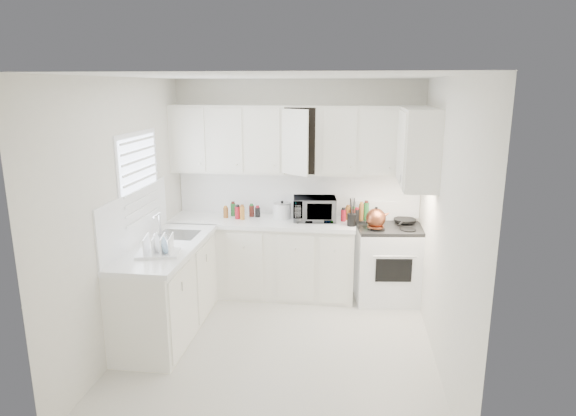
% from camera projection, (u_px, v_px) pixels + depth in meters
% --- Properties ---
extents(floor, '(3.20, 3.20, 0.00)m').
position_uv_depth(floor, '(279.00, 347.00, 4.94)').
color(floor, beige).
rests_on(floor, ground).
extents(ceiling, '(3.20, 3.20, 0.00)m').
position_uv_depth(ceiling, '(278.00, 76.00, 4.32)').
color(ceiling, white).
rests_on(ceiling, ground).
extents(wall_back, '(3.00, 0.00, 3.00)m').
position_uv_depth(wall_back, '(297.00, 187.00, 6.17)').
color(wall_back, silver).
rests_on(wall_back, ground).
extents(wall_front, '(3.00, 0.00, 3.00)m').
position_uv_depth(wall_front, '(241.00, 288.00, 3.09)').
color(wall_front, silver).
rests_on(wall_front, ground).
extents(wall_left, '(0.00, 3.20, 3.20)m').
position_uv_depth(wall_left, '(125.00, 215.00, 4.81)').
color(wall_left, silver).
rests_on(wall_left, ground).
extents(wall_right, '(0.00, 3.20, 3.20)m').
position_uv_depth(wall_right, '(444.00, 226.00, 4.44)').
color(wall_right, silver).
rests_on(wall_right, ground).
extents(window_blinds, '(0.06, 0.96, 1.06)m').
position_uv_depth(window_blinds, '(140.00, 183.00, 5.09)').
color(window_blinds, white).
rests_on(window_blinds, wall_left).
extents(lower_cabinets_back, '(2.22, 0.60, 0.90)m').
position_uv_depth(lower_cabinets_back, '(263.00, 258.00, 6.13)').
color(lower_cabinets_back, silver).
rests_on(lower_cabinets_back, floor).
extents(lower_cabinets_left, '(0.60, 1.60, 0.90)m').
position_uv_depth(lower_cabinets_left, '(168.00, 290.00, 5.17)').
color(lower_cabinets_left, silver).
rests_on(lower_cabinets_left, floor).
extents(countertop_back, '(2.24, 0.64, 0.05)m').
position_uv_depth(countertop_back, '(262.00, 222.00, 6.01)').
color(countertop_back, white).
rests_on(countertop_back, lower_cabinets_back).
extents(countertop_left, '(0.64, 1.62, 0.05)m').
position_uv_depth(countertop_left, '(166.00, 247.00, 5.06)').
color(countertop_left, white).
rests_on(countertop_left, lower_cabinets_left).
extents(backsplash_back, '(2.98, 0.02, 0.55)m').
position_uv_depth(backsplash_back, '(297.00, 193.00, 6.18)').
color(backsplash_back, white).
rests_on(backsplash_back, wall_back).
extents(backsplash_left, '(0.02, 1.60, 0.55)m').
position_uv_depth(backsplash_left, '(136.00, 218.00, 5.02)').
color(backsplash_left, white).
rests_on(backsplash_left, wall_left).
extents(upper_cabinets_back, '(3.00, 0.33, 0.80)m').
position_uv_depth(upper_cabinets_back, '(296.00, 173.00, 5.96)').
color(upper_cabinets_back, silver).
rests_on(upper_cabinets_back, wall_back).
extents(upper_cabinets_right, '(0.33, 0.90, 0.80)m').
position_uv_depth(upper_cabinets_right, '(416.00, 186.00, 5.20)').
color(upper_cabinets_right, silver).
rests_on(upper_cabinets_right, wall_right).
extents(sink, '(0.42, 0.38, 0.30)m').
position_uv_depth(sink, '(177.00, 224.00, 5.36)').
color(sink, gray).
rests_on(sink, countertop_left).
extents(stove, '(0.83, 0.71, 1.17)m').
position_uv_depth(stove, '(389.00, 253.00, 5.91)').
color(stove, white).
rests_on(stove, floor).
extents(tea_kettle, '(0.28, 0.24, 0.26)m').
position_uv_depth(tea_kettle, '(376.00, 217.00, 5.67)').
color(tea_kettle, '#953D28').
rests_on(tea_kettle, stove).
extents(frying_pan, '(0.40, 0.51, 0.04)m').
position_uv_depth(frying_pan, '(405.00, 219.00, 5.95)').
color(frying_pan, black).
rests_on(frying_pan, stove).
extents(microwave, '(0.53, 0.33, 0.34)m').
position_uv_depth(microwave, '(314.00, 206.00, 5.93)').
color(microwave, gray).
rests_on(microwave, countertop_back).
extents(rice_cooker, '(0.23, 0.23, 0.22)m').
position_uv_depth(rice_cooker, '(282.00, 209.00, 6.05)').
color(rice_cooker, white).
rests_on(rice_cooker, countertop_back).
extents(paper_towel, '(0.12, 0.12, 0.27)m').
position_uv_depth(paper_towel, '(298.00, 205.00, 6.14)').
color(paper_towel, white).
rests_on(paper_towel, countertop_back).
extents(utensil_crock, '(0.12, 0.12, 0.34)m').
position_uv_depth(utensil_crock, '(352.00, 212.00, 5.70)').
color(utensil_crock, black).
rests_on(utensil_crock, countertop_back).
extents(dish_rack, '(0.44, 0.36, 0.21)m').
position_uv_depth(dish_rack, '(158.00, 244.00, 4.72)').
color(dish_rack, white).
rests_on(dish_rack, countertop_left).
extents(spice_left_0, '(0.06, 0.06, 0.13)m').
position_uv_depth(spice_left_0, '(228.00, 211.00, 6.17)').
color(spice_left_0, '#945A28').
rests_on(spice_left_0, countertop_back).
extents(spice_left_1, '(0.06, 0.06, 0.13)m').
position_uv_depth(spice_left_1, '(232.00, 213.00, 6.07)').
color(spice_left_1, '#256F30').
rests_on(spice_left_1, countertop_back).
extents(spice_left_2, '(0.06, 0.06, 0.13)m').
position_uv_depth(spice_left_2, '(239.00, 211.00, 6.15)').
color(spice_left_2, '#AC1725').
rests_on(spice_left_2, countertop_back).
extents(spice_left_3, '(0.06, 0.06, 0.13)m').
position_uv_depth(spice_left_3, '(244.00, 213.00, 6.05)').
color(spice_left_3, '#C47C2E').
rests_on(spice_left_3, countertop_back).
extents(spice_left_4, '(0.06, 0.06, 0.13)m').
position_uv_depth(spice_left_4, '(251.00, 211.00, 6.13)').
color(spice_left_4, '#551F18').
rests_on(spice_left_4, countertop_back).
extents(spice_left_5, '(0.06, 0.06, 0.13)m').
position_uv_depth(spice_left_5, '(256.00, 213.00, 6.04)').
color(spice_left_5, black).
rests_on(spice_left_5, countertop_back).
extents(sauce_right_0, '(0.06, 0.06, 0.19)m').
position_uv_depth(sauce_right_0, '(343.00, 211.00, 6.02)').
color(sauce_right_0, '#AC1725').
rests_on(sauce_right_0, countertop_back).
extents(sauce_right_1, '(0.06, 0.06, 0.19)m').
position_uv_depth(sauce_right_1, '(348.00, 212.00, 5.96)').
color(sauce_right_1, '#C47C2E').
rests_on(sauce_right_1, countertop_back).
extents(sauce_right_2, '(0.06, 0.06, 0.19)m').
position_uv_depth(sauce_right_2, '(353.00, 211.00, 6.01)').
color(sauce_right_2, '#551F18').
rests_on(sauce_right_2, countertop_back).
extents(sauce_right_3, '(0.06, 0.06, 0.19)m').
position_uv_depth(sauce_right_3, '(357.00, 213.00, 5.94)').
color(sauce_right_3, black).
rests_on(sauce_right_3, countertop_back).
extents(sauce_right_4, '(0.06, 0.06, 0.19)m').
position_uv_depth(sauce_right_4, '(362.00, 212.00, 6.00)').
color(sauce_right_4, '#945A28').
rests_on(sauce_right_4, countertop_back).
extents(sauce_right_5, '(0.06, 0.06, 0.19)m').
position_uv_depth(sauce_right_5, '(367.00, 213.00, 5.93)').
color(sauce_right_5, '#256F30').
rests_on(sauce_right_5, countertop_back).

